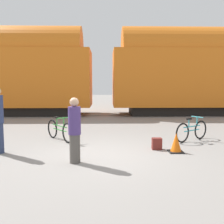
{
  "coord_description": "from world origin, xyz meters",
  "views": [
    {
      "loc": [
        0.2,
        -6.9,
        1.91
      ],
      "look_at": [
        0.39,
        0.69,
        1.1
      ],
      "focal_mm": 42.0,
      "sensor_mm": 36.0,
      "label": 1
    }
  ],
  "objects_px": {
    "bicycle_green": "(60,130)",
    "freight_train": "(102,69)",
    "bicycle_teal": "(192,131)",
    "person_in_purple": "(75,130)",
    "backpack": "(157,144)",
    "traffic_cone": "(176,143)"
  },
  "relations": [
    {
      "from": "freight_train",
      "to": "traffic_cone",
      "type": "bearing_deg",
      "value": -76.77
    },
    {
      "from": "bicycle_teal",
      "to": "backpack",
      "type": "height_order",
      "value": "bicycle_teal"
    },
    {
      "from": "bicycle_green",
      "to": "person_in_purple",
      "type": "distance_m",
      "value": 2.74
    },
    {
      "from": "person_in_purple",
      "to": "bicycle_teal",
      "type": "bearing_deg",
      "value": 20.94
    },
    {
      "from": "freight_train",
      "to": "bicycle_teal",
      "type": "bearing_deg",
      "value": -68.23
    },
    {
      "from": "backpack",
      "to": "freight_train",
      "type": "bearing_deg",
      "value": 100.79
    },
    {
      "from": "person_in_purple",
      "to": "backpack",
      "type": "xyz_separation_m",
      "value": [
        2.25,
        1.25,
        -0.64
      ]
    },
    {
      "from": "bicycle_teal",
      "to": "person_in_purple",
      "type": "distance_m",
      "value": 4.4
    },
    {
      "from": "freight_train",
      "to": "backpack",
      "type": "distance_m",
      "value": 9.51
    },
    {
      "from": "person_in_purple",
      "to": "backpack",
      "type": "bearing_deg",
      "value": 16.78
    },
    {
      "from": "bicycle_teal",
      "to": "traffic_cone",
      "type": "relative_size",
      "value": 2.48
    },
    {
      "from": "backpack",
      "to": "traffic_cone",
      "type": "height_order",
      "value": "traffic_cone"
    },
    {
      "from": "bicycle_green",
      "to": "freight_train",
      "type": "bearing_deg",
      "value": 79.95
    },
    {
      "from": "freight_train",
      "to": "bicycle_teal",
      "type": "distance_m",
      "value": 8.78
    },
    {
      "from": "traffic_cone",
      "to": "person_in_purple",
      "type": "bearing_deg",
      "value": -161.26
    },
    {
      "from": "bicycle_teal",
      "to": "person_in_purple",
      "type": "relative_size",
      "value": 0.85
    },
    {
      "from": "bicycle_green",
      "to": "backpack",
      "type": "distance_m",
      "value": 3.34
    },
    {
      "from": "backpack",
      "to": "traffic_cone",
      "type": "distance_m",
      "value": 0.58
    },
    {
      "from": "freight_train",
      "to": "bicycle_teal",
      "type": "relative_size",
      "value": 20.99
    },
    {
      "from": "freight_train",
      "to": "person_in_purple",
      "type": "height_order",
      "value": "freight_train"
    },
    {
      "from": "bicycle_green",
      "to": "traffic_cone",
      "type": "xyz_separation_m",
      "value": [
        3.54,
        -1.65,
        -0.1
      ]
    },
    {
      "from": "backpack",
      "to": "traffic_cone",
      "type": "xyz_separation_m",
      "value": [
        0.48,
        -0.33,
        0.08
      ]
    }
  ]
}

